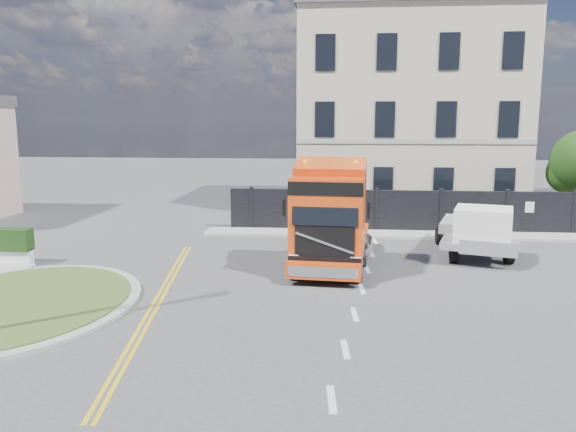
# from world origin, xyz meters

# --- Properties ---
(ground) EXTENTS (120.00, 120.00, 0.00)m
(ground) POSITION_xyz_m (0.00, 0.00, 0.00)
(ground) COLOR #424244
(ground) RESTS_ON ground
(traffic_island) EXTENTS (6.80, 6.80, 0.17)m
(traffic_island) POSITION_xyz_m (-7.00, -3.00, 0.08)
(traffic_island) COLOR gray
(traffic_island) RESTS_ON ground
(hoarding_fence) EXTENTS (18.80, 0.25, 2.00)m
(hoarding_fence) POSITION_xyz_m (6.55, 9.00, 1.00)
(hoarding_fence) COLOR black
(hoarding_fence) RESTS_ON ground
(georgian_building) EXTENTS (12.30, 10.30, 12.80)m
(georgian_building) POSITION_xyz_m (6.00, 16.50, 5.77)
(georgian_building) COLOR #C1B199
(georgian_building) RESTS_ON ground
(pavement_far) EXTENTS (20.00, 1.60, 0.12)m
(pavement_far) POSITION_xyz_m (6.00, 8.10, 0.06)
(pavement_far) COLOR gray
(pavement_far) RESTS_ON ground
(truck) EXTENTS (2.88, 6.58, 3.84)m
(truck) POSITION_xyz_m (1.91, 1.84, 1.72)
(truck) COLOR black
(truck) RESTS_ON ground
(flatbed_pickup) EXTENTS (3.31, 5.43, 2.09)m
(flatbed_pickup) POSITION_xyz_m (7.51, 3.87, 1.12)
(flatbed_pickup) COLOR gray
(flatbed_pickup) RESTS_ON ground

